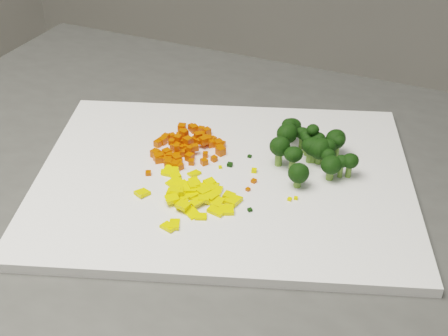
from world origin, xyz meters
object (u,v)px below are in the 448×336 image
at_px(cutting_board, 224,179).
at_px(pepper_pile, 190,193).
at_px(carrot_pile, 188,140).
at_px(broccoli_pile, 312,144).

xyz_separation_m(cutting_board, pepper_pile, (-0.01, -0.06, 0.01)).
bearing_deg(pepper_pile, cutting_board, 75.83).
bearing_deg(carrot_pile, pepper_pile, -61.05).
bearing_deg(pepper_pile, broccoli_pile, 52.09).
xyz_separation_m(carrot_pile, pepper_pile, (0.05, -0.09, -0.01)).
bearing_deg(pepper_pile, carrot_pile, 118.95).
bearing_deg(cutting_board, broccoli_pile, 39.26).
bearing_deg(carrot_pile, broccoli_pile, 13.47).
distance_m(carrot_pile, pepper_pile, 0.11).
xyz_separation_m(pepper_pile, broccoli_pile, (0.10, 0.13, 0.02)).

